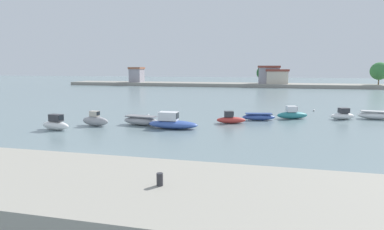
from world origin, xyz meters
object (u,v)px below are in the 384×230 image
Objects in this scene: mooring_bollard at (160,179)px; moored_boat_9 at (375,115)px; moored_boat_7 at (292,114)px; moored_boat_8 at (343,115)px; moored_boat_5 at (231,119)px; mooring_buoy_0 at (148,115)px; moored_boat_2 at (95,120)px; moored_boat_3 at (141,121)px; moored_boat_1 at (56,124)px; moored_boat_6 at (259,117)px; moored_boat_4 at (172,123)px; mooring_buoy_1 at (314,110)px.

moored_boat_9 is (16.85, 35.04, -2.20)m from mooring_bollard.
moored_boat_8 is at bearing -8.83° from moored_boat_7.
moored_boat_8 is 0.82× the size of moored_boat_9.
mooring_buoy_0 is (-11.43, 2.45, -0.32)m from moored_boat_5.
moored_boat_2 reaches higher than moored_boat_3.
mooring_buoy_0 is at bearing 155.37° from moored_boat_5.
moored_boat_1 is at bearing -119.64° from mooring_buoy_0.
moored_boat_7 is (6.53, 32.87, -2.11)m from mooring_bollard.
moored_boat_2 is at bearing -172.79° from moored_boat_5.
moored_boat_3 reaches higher than mooring_buoy_0.
moored_boat_8 is (28.39, 11.65, -0.08)m from moored_boat_2.
moored_boat_6 is 14.59m from mooring_buoy_0.
moored_boat_9 is (32.45, 12.78, -0.12)m from moored_boat_2.
moored_boat_5 is (14.82, 5.32, -0.14)m from moored_boat_2.
mooring_bollard is 33.58m from moored_boat_7.
moored_boat_5 is at bearing -175.84° from moored_boat_8.
mooring_bollard is at bearing -67.87° from mooring_buoy_0.
moored_boat_4 reaches higher than mooring_buoy_0.
moored_boat_5 is 4.42m from moored_boat_6.
moored_boat_6 is 15.13m from moored_boat_9.
moored_boat_9 is at bearing 10.43° from moored_boat_5.
moored_boat_2 is 5.18m from moored_boat_3.
moored_boat_9 reaches higher than moored_boat_6.
mooring_bollard is 0.13× the size of moored_boat_5.
mooring_bollard is 26.32m from moored_boat_3.
moored_boat_4 is at bearing -6.75° from moored_boat_3.
moored_boat_3 is at bearing 164.25° from moored_boat_4.
moored_boat_2 is 24.54m from moored_boat_7.
moored_boat_2 is at bearing -178.54° from moored_boat_8.
moored_boat_1 reaches higher than moored_boat_6.
moored_boat_2 is (-15.60, 22.26, -2.07)m from mooring_bollard.
moored_boat_3 is 1.11× the size of moored_boat_7.
moored_boat_6 is at bearing 2.56° from mooring_buoy_0.
moored_boat_6 is at bearing 35.84° from moored_boat_3.
mooring_bollard is 0.08× the size of moored_boat_4.
moored_boat_3 is at bearing -76.01° from mooring_buoy_0.
mooring_bollard reaches higher than moored_boat_3.
moored_boat_9 is at bearing 64.32° from mooring_bollard.
moored_boat_2 is 15.74m from moored_boat_5.
mooring_buoy_1 is at bearing 47.36° from moored_boat_7.
mooring_buoy_1 is at bearing 38.11° from moored_boat_5.
moored_boat_1 is 36.03m from mooring_buoy_1.
moored_boat_6 is 13.86× the size of mooring_buoy_1.
mooring_bollard is 30.85m from moored_boat_6.
moored_boat_1 is 12.59m from mooring_buoy_0.
moored_boat_3 is 0.84× the size of moored_boat_4.
moored_boat_2 is at bearing -172.63° from moored_boat_7.
moored_boat_9 is at bearing 9.79° from mooring_buoy_0.
moored_boat_5 is 11.80× the size of mooring_buoy_1.
mooring_buoy_0 is at bearing 127.53° from moored_boat_4.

